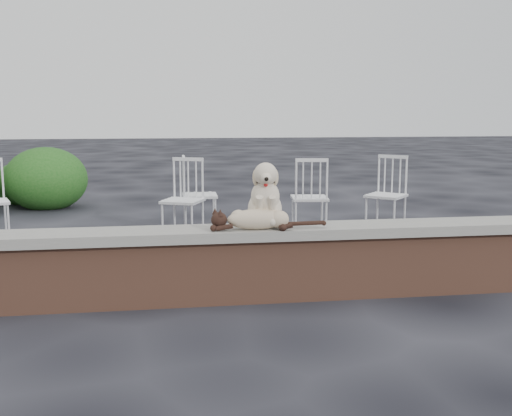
{
  "coord_description": "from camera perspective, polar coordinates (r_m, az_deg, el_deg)",
  "views": [
    {
      "loc": [
        0.02,
        -4.59,
        1.47
      ],
      "look_at": [
        0.74,
        0.2,
        0.7
      ],
      "focal_mm": 42.4,
      "sensor_mm": 36.0,
      "label": 1
    }
  ],
  "objects": [
    {
      "name": "chair_d",
      "position": [
        7.61,
        12.18,
        1.29
      ],
      "size": [
        0.79,
        0.79,
        0.94
      ],
      "primitive_type": null,
      "rotation": [
        0.0,
        0.0,
        -0.73
      ],
      "color": "white",
      "rests_on": "ground"
    },
    {
      "name": "brick_wall",
      "position": [
        4.75,
        -8.56,
        -5.96
      ],
      "size": [
        6.0,
        0.3,
        0.5
      ],
      "primitive_type": "cube",
      "color": "brown",
      "rests_on": "ground"
    },
    {
      "name": "ground",
      "position": [
        4.82,
        -8.49,
        -8.83
      ],
      "size": [
        60.0,
        60.0,
        0.0
      ],
      "primitive_type": "plane",
      "color": "black",
      "rests_on": "ground"
    },
    {
      "name": "cat",
      "position": [
        4.62,
        0.16,
        -0.94
      ],
      "size": [
        1.08,
        0.37,
        0.18
      ],
      "primitive_type": null,
      "rotation": [
        0.0,
        0.0,
        -0.12
      ],
      "color": "#C4AB8C",
      "rests_on": "capstone"
    },
    {
      "name": "capstone",
      "position": [
        4.68,
        -8.65,
        -2.53
      ],
      "size": [
        6.2,
        0.4,
        0.08
      ],
      "primitive_type": "cube",
      "color": "slate",
      "rests_on": "brick_wall"
    },
    {
      "name": "dog",
      "position": [
        4.76,
        0.84,
        1.41
      ],
      "size": [
        0.39,
        0.48,
        0.52
      ],
      "primitive_type": null,
      "rotation": [
        0.0,
        0.0,
        -0.12
      ],
      "color": "beige",
      "rests_on": "capstone"
    },
    {
      "name": "chair_e",
      "position": [
        7.49,
        -5.34,
        1.33
      ],
      "size": [
        0.57,
        0.57,
        0.94
      ],
      "primitive_type": null,
      "rotation": [
        0.0,
        0.0,
        1.56
      ],
      "color": "white",
      "rests_on": "ground"
    },
    {
      "name": "chair_c",
      "position": [
        7.27,
        5.06,
        1.1
      ],
      "size": [
        0.62,
        0.62,
        0.94
      ],
      "primitive_type": null,
      "rotation": [
        0.0,
        0.0,
        3.03
      ],
      "color": "white",
      "rests_on": "ground"
    },
    {
      "name": "chair_b",
      "position": [
        7.05,
        -6.94,
        0.83
      ],
      "size": [
        0.74,
        0.74,
        0.94
      ],
      "primitive_type": null,
      "rotation": [
        0.0,
        0.0,
        -0.41
      ],
      "color": "white",
      "rests_on": "ground"
    }
  ]
}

